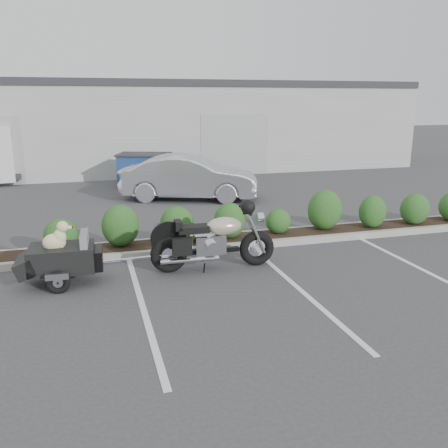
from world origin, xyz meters
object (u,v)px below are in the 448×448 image
object	(u,v)px
motorcycle	(214,241)
dumpster	(145,170)
sedan	(190,178)
pet_trailer	(61,257)

from	to	relation	value
motorcycle	dumpster	bearing A→B (deg)	93.63
sedan	dumpster	size ratio (longest dim) A/B	1.97
motorcycle	sedan	size ratio (longest dim) A/B	0.56
pet_trailer	sedan	world-z (taller)	sedan
motorcycle	pet_trailer	world-z (taller)	motorcycle
pet_trailer	sedan	size ratio (longest dim) A/B	0.44
motorcycle	pet_trailer	size ratio (longest dim) A/B	1.25
motorcycle	dumpster	xyz separation A→B (m)	(-0.16, 9.41, 0.07)
motorcycle	dumpster	world-z (taller)	motorcycle
motorcycle	dumpster	size ratio (longest dim) A/B	1.10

